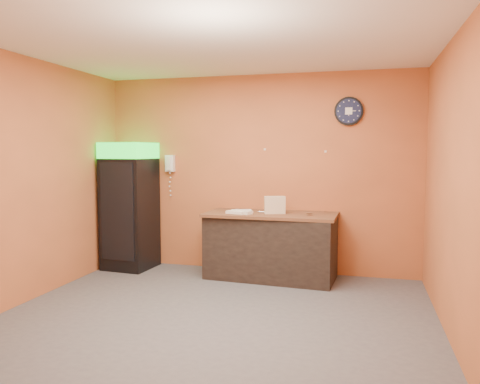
% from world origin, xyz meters
% --- Properties ---
extents(floor, '(4.50, 4.50, 0.00)m').
position_xyz_m(floor, '(0.00, 0.00, 0.00)').
color(floor, '#47474C').
rests_on(floor, ground).
extents(back_wall, '(4.50, 0.02, 2.80)m').
position_xyz_m(back_wall, '(0.00, 2.00, 1.40)').
color(back_wall, '#C66838').
rests_on(back_wall, floor).
extents(left_wall, '(0.02, 4.00, 2.80)m').
position_xyz_m(left_wall, '(-2.25, 0.00, 1.40)').
color(left_wall, '#C66838').
rests_on(left_wall, floor).
extents(right_wall, '(0.02, 4.00, 2.80)m').
position_xyz_m(right_wall, '(2.25, 0.00, 1.40)').
color(right_wall, '#C66838').
rests_on(right_wall, floor).
extents(ceiling, '(4.50, 4.00, 0.02)m').
position_xyz_m(ceiling, '(0.00, 0.00, 2.80)').
color(ceiling, white).
rests_on(ceiling, back_wall).
extents(beverage_cooler, '(0.69, 0.70, 1.85)m').
position_xyz_m(beverage_cooler, '(-1.85, 1.61, 0.90)').
color(beverage_cooler, black).
rests_on(beverage_cooler, floor).
extents(prep_counter, '(1.75, 0.88, 0.85)m').
position_xyz_m(prep_counter, '(0.27, 1.62, 0.43)').
color(prep_counter, black).
rests_on(prep_counter, floor).
extents(wall_clock, '(0.38, 0.06, 0.38)m').
position_xyz_m(wall_clock, '(1.25, 1.97, 2.26)').
color(wall_clock, black).
rests_on(wall_clock, back_wall).
extents(wall_phone, '(0.13, 0.11, 0.24)m').
position_xyz_m(wall_phone, '(-1.34, 1.95, 1.54)').
color(wall_phone, white).
rests_on(wall_phone, back_wall).
extents(butcher_paper, '(1.77, 0.87, 0.04)m').
position_xyz_m(butcher_paper, '(0.27, 1.62, 0.87)').
color(butcher_paper, brown).
rests_on(butcher_paper, prep_counter).
extents(sub_roll_stack, '(0.29, 0.18, 0.23)m').
position_xyz_m(sub_roll_stack, '(0.33, 1.57, 1.01)').
color(sub_roll_stack, beige).
rests_on(sub_roll_stack, butcher_paper).
extents(wrapped_sandwich_left, '(0.27, 0.16, 0.04)m').
position_xyz_m(wrapped_sandwich_left, '(-0.18, 1.43, 0.91)').
color(wrapped_sandwich_left, silver).
rests_on(wrapped_sandwich_left, butcher_paper).
extents(wrapped_sandwich_mid, '(0.32, 0.24, 0.04)m').
position_xyz_m(wrapped_sandwich_mid, '(-0.10, 1.47, 0.91)').
color(wrapped_sandwich_mid, silver).
rests_on(wrapped_sandwich_mid, butcher_paper).
extents(wrapped_sandwich_right, '(0.29, 0.19, 0.04)m').
position_xyz_m(wrapped_sandwich_right, '(-0.13, 1.58, 0.91)').
color(wrapped_sandwich_right, silver).
rests_on(wrapped_sandwich_right, butcher_paper).
extents(kitchen_tool, '(0.07, 0.07, 0.07)m').
position_xyz_m(kitchen_tool, '(0.27, 1.61, 0.93)').
color(kitchen_tool, silver).
rests_on(kitchen_tool, butcher_paper).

